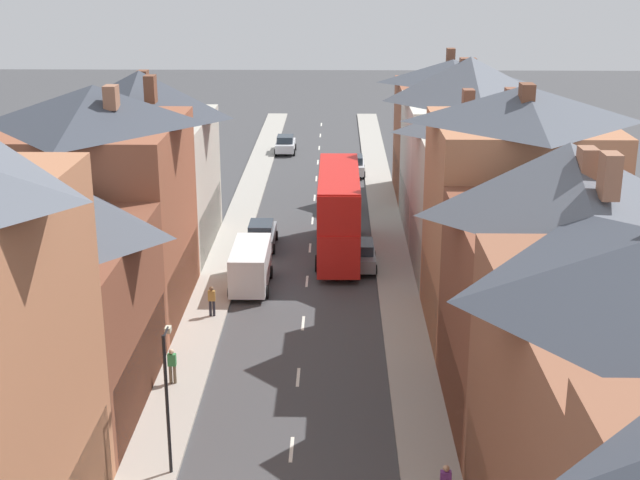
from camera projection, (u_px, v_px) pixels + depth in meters
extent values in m
cube|color=#A8A399|center=(222.00, 268.00, 52.81)|extent=(2.20, 104.00, 0.14)
cube|color=#A8A399|center=(394.00, 269.00, 52.63)|extent=(2.20, 104.00, 0.14)
cube|color=silver|center=(292.00, 449.00, 33.73)|extent=(0.14, 1.80, 0.01)
cube|color=silver|center=(298.00, 377.00, 39.43)|extent=(0.14, 1.80, 0.01)
cube|color=silver|center=(303.00, 323.00, 45.14)|extent=(0.14, 1.80, 0.01)
cube|color=silver|center=(307.00, 281.00, 50.84)|extent=(0.14, 1.80, 0.01)
cube|color=silver|center=(310.00, 248.00, 56.54)|extent=(0.14, 1.80, 0.01)
cube|color=silver|center=(313.00, 221.00, 62.25)|extent=(0.14, 1.80, 0.01)
cube|color=silver|center=(315.00, 198.00, 67.95)|extent=(0.14, 1.80, 0.01)
cube|color=silver|center=(316.00, 179.00, 73.65)|extent=(0.14, 1.80, 0.01)
cube|color=silver|center=(318.00, 162.00, 79.35)|extent=(0.14, 1.80, 0.01)
cube|color=silver|center=(319.00, 148.00, 85.06)|extent=(0.14, 1.80, 0.01)
cube|color=silver|center=(320.00, 135.00, 90.76)|extent=(0.14, 1.80, 0.01)
cube|color=silver|center=(321.00, 125.00, 96.46)|extent=(0.14, 1.80, 0.01)
cube|color=brown|center=(42.00, 324.00, 35.87)|extent=(8.00, 10.49, 7.33)
cube|color=navy|center=(142.00, 371.00, 36.44)|extent=(0.12, 9.65, 3.20)
pyramid|color=#474C56|center=(29.00, 202.00, 34.28)|extent=(8.00, 10.49, 2.91)
cube|color=brown|center=(23.00, 194.00, 32.60)|extent=(0.60, 0.90, 1.44)
cube|color=#935138|center=(103.00, 220.00, 45.23)|extent=(8.00, 10.07, 9.93)
cube|color=olive|center=(184.00, 282.00, 46.21)|extent=(0.12, 9.26, 3.20)
pyramid|color=#383D47|center=(94.00, 104.00, 43.40)|extent=(8.00, 10.07, 1.88)
cube|color=#99664C|center=(111.00, 97.00, 41.77)|extent=(0.60, 0.90, 1.13)
cube|color=#BCB7A8|center=(146.00, 185.00, 55.23)|extent=(8.00, 10.44, 8.30)
cube|color=#1E5133|center=(210.00, 224.00, 55.95)|extent=(0.12, 9.60, 3.20)
pyramid|color=#383D47|center=(140.00, 95.00, 53.49)|extent=(8.00, 10.44, 2.88)
cube|color=brown|center=(143.00, 82.00, 53.90)|extent=(0.60, 0.90, 1.36)
cube|color=brown|center=(150.00, 89.00, 50.35)|extent=(0.60, 0.90, 1.56)
cube|color=brown|center=(555.00, 321.00, 34.72)|extent=(8.00, 8.86, 8.50)
cube|color=olive|center=(450.00, 381.00, 35.62)|extent=(0.12, 8.15, 3.20)
pyramid|color=#565B66|center=(567.00, 180.00, 32.96)|extent=(8.00, 8.86, 2.84)
cube|color=#99664C|center=(587.00, 168.00, 31.61)|extent=(0.60, 0.90, 1.47)
cube|color=#99664C|center=(610.00, 176.00, 30.24)|extent=(0.60, 0.90, 1.59)
cube|color=#B2704C|center=(515.00, 230.00, 42.57)|extent=(8.00, 8.31, 10.50)
cube|color=navy|center=(429.00, 301.00, 43.78)|extent=(0.12, 7.65, 3.20)
pyramid|color=#474C56|center=(524.00, 104.00, 40.69)|extent=(8.00, 8.31, 1.67)
cube|color=brown|center=(527.00, 96.00, 39.43)|extent=(0.60, 0.90, 1.07)
cube|color=#BCB7A8|center=(486.00, 205.00, 50.61)|extent=(8.00, 7.91, 8.38)
cube|color=navy|center=(416.00, 248.00, 51.49)|extent=(0.12, 7.28, 3.20)
pyramid|color=#565B66|center=(492.00, 114.00, 49.00)|extent=(8.00, 7.91, 2.05)
cube|color=brown|center=(468.00, 103.00, 48.19)|extent=(0.60, 0.90, 1.47)
cube|color=brown|center=(511.00, 102.00, 48.10)|extent=(0.60, 0.90, 1.54)
cube|color=beige|center=(465.00, 167.00, 58.91)|extent=(8.00, 9.66, 8.70)
cube|color=#1E5133|center=(405.00, 207.00, 59.84)|extent=(0.12, 8.89, 3.20)
pyramid|color=#565B66|center=(470.00, 79.00, 57.12)|extent=(8.00, 9.66, 2.86)
cube|color=brown|center=(465.00, 68.00, 57.37)|extent=(0.60, 0.90, 1.28)
cube|color=#935138|center=(450.00, 140.00, 67.26)|extent=(8.00, 7.89, 8.67)
cube|color=black|center=(396.00, 175.00, 68.18)|extent=(0.12, 7.26, 3.20)
pyramid|color=#474C56|center=(453.00, 71.00, 65.65)|extent=(8.00, 7.89, 1.70)
cube|color=brown|center=(451.00, 58.00, 67.35)|extent=(0.60, 0.90, 1.44)
cube|color=brown|center=(472.00, 65.00, 64.57)|extent=(0.60, 0.90, 1.05)
cube|color=red|center=(339.00, 230.00, 54.68)|extent=(2.44, 10.80, 2.50)
cube|color=red|center=(339.00, 192.00, 53.93)|extent=(2.44, 10.58, 2.30)
cube|color=red|center=(339.00, 173.00, 53.56)|extent=(2.39, 10.37, 0.10)
cube|color=#28333D|center=(338.00, 203.00, 59.70)|extent=(2.20, 0.10, 1.20)
cube|color=#28333D|center=(339.00, 170.00, 58.99)|extent=(2.20, 0.10, 1.10)
cube|color=#28333D|center=(319.00, 226.00, 54.62)|extent=(0.06, 9.18, 0.90)
cube|color=#28333D|center=(319.00, 190.00, 53.92)|extent=(0.06, 9.18, 0.90)
cube|color=yellow|center=(339.00, 158.00, 58.74)|extent=(1.34, 0.08, 0.32)
cylinder|color=black|center=(320.00, 231.00, 58.24)|extent=(0.30, 1.00, 1.00)
cylinder|color=black|center=(357.00, 231.00, 58.19)|extent=(0.30, 1.00, 1.00)
cylinder|color=black|center=(318.00, 264.00, 52.23)|extent=(0.30, 1.00, 1.00)
cylinder|color=black|center=(359.00, 264.00, 52.19)|extent=(0.30, 1.00, 1.00)
cube|color=gray|center=(261.00, 236.00, 56.59)|extent=(1.70, 4.36, 0.74)
cube|color=#28333D|center=(261.00, 227.00, 56.18)|extent=(1.46, 2.18, 0.60)
cylinder|color=black|center=(250.00, 235.00, 58.01)|extent=(0.20, 0.62, 0.62)
cylinder|color=black|center=(276.00, 236.00, 57.98)|extent=(0.20, 0.62, 0.62)
cylinder|color=black|center=(246.00, 249.00, 55.44)|extent=(0.20, 0.62, 0.62)
cylinder|color=black|center=(273.00, 249.00, 55.41)|extent=(0.20, 0.62, 0.62)
cube|color=silver|center=(354.00, 167.00, 74.66)|extent=(1.70, 3.87, 0.78)
cube|color=#28333D|center=(354.00, 159.00, 74.27)|extent=(1.46, 1.93, 0.60)
cylinder|color=black|center=(343.00, 168.00, 75.94)|extent=(0.20, 0.62, 0.62)
cylinder|color=black|center=(363.00, 168.00, 75.91)|extent=(0.20, 0.62, 0.62)
cylinder|color=black|center=(344.00, 175.00, 73.66)|extent=(0.20, 0.62, 0.62)
cylinder|color=black|center=(364.00, 175.00, 73.63)|extent=(0.20, 0.62, 0.62)
cube|color=gray|center=(338.00, 202.00, 64.46)|extent=(1.70, 3.81, 0.72)
cube|color=#28333D|center=(338.00, 193.00, 64.07)|extent=(1.46, 1.91, 0.60)
cylinder|color=black|center=(327.00, 202.00, 65.71)|extent=(0.20, 0.62, 0.62)
cylinder|color=black|center=(350.00, 202.00, 65.68)|extent=(0.20, 0.62, 0.62)
cylinder|color=black|center=(326.00, 211.00, 63.47)|extent=(0.20, 0.62, 0.62)
cylinder|color=black|center=(350.00, 211.00, 63.44)|extent=(0.20, 0.62, 0.62)
cube|color=gray|center=(360.00, 257.00, 52.84)|extent=(1.70, 4.03, 0.77)
cube|color=#28333D|center=(361.00, 247.00, 52.43)|extent=(1.46, 2.02, 0.60)
cylinder|color=black|center=(346.00, 256.00, 54.16)|extent=(0.20, 0.62, 0.62)
cylinder|color=black|center=(374.00, 256.00, 54.13)|extent=(0.20, 0.62, 0.62)
cylinder|color=black|center=(346.00, 270.00, 51.78)|extent=(0.20, 0.62, 0.62)
cylinder|color=black|center=(375.00, 270.00, 51.75)|extent=(0.20, 0.62, 0.62)
cube|color=silver|center=(285.00, 146.00, 82.83)|extent=(1.70, 3.90, 0.74)
cube|color=#28333D|center=(285.00, 139.00, 82.43)|extent=(1.46, 1.95, 0.60)
cylinder|color=black|center=(277.00, 147.00, 84.11)|extent=(0.20, 0.62, 0.62)
cylinder|color=black|center=(295.00, 147.00, 84.08)|extent=(0.20, 0.62, 0.62)
cylinder|color=black|center=(276.00, 152.00, 81.81)|extent=(0.20, 0.62, 0.62)
cylinder|color=black|center=(294.00, 152.00, 81.78)|extent=(0.20, 0.62, 0.62)
cube|color=white|center=(251.00, 265.00, 49.48)|extent=(1.96, 5.20, 2.10)
cube|color=#28333D|center=(254.00, 245.00, 51.81)|extent=(1.76, 0.10, 0.90)
cylinder|color=black|center=(237.00, 272.00, 51.29)|extent=(0.24, 0.72, 0.72)
cylinder|color=black|center=(270.00, 272.00, 51.26)|extent=(0.24, 0.72, 0.72)
cylinder|color=black|center=(230.00, 292.00, 48.33)|extent=(0.24, 0.72, 0.72)
cylinder|color=black|center=(266.00, 292.00, 48.29)|extent=(0.24, 0.72, 0.72)
cube|color=#723384|center=(446.00, 478.00, 29.68)|extent=(0.36, 0.22, 0.54)
sphere|color=tan|center=(446.00, 468.00, 29.56)|extent=(0.22, 0.22, 0.22)
cylinder|color=brown|center=(171.00, 374.00, 38.48)|extent=(0.14, 0.14, 0.84)
cylinder|color=brown|center=(175.00, 374.00, 38.48)|extent=(0.14, 0.14, 0.84)
cube|color=#338447|center=(172.00, 360.00, 38.27)|extent=(0.36, 0.22, 0.54)
sphere|color=beige|center=(171.00, 352.00, 38.15)|extent=(0.22, 0.22, 0.22)
cylinder|color=#23232D|center=(210.00, 308.00, 45.58)|extent=(0.14, 0.14, 0.84)
cylinder|color=#23232D|center=(214.00, 308.00, 45.58)|extent=(0.14, 0.14, 0.84)
cube|color=#A87A38|center=(212.00, 296.00, 45.36)|extent=(0.36, 0.22, 0.54)
sphere|color=brown|center=(211.00, 289.00, 45.24)|extent=(0.22, 0.22, 0.22)
cylinder|color=black|center=(167.00, 407.00, 31.24)|extent=(0.12, 0.12, 5.50)
cylinder|color=black|center=(166.00, 333.00, 30.84)|extent=(0.08, 0.90, 0.08)
cube|color=beige|center=(168.00, 330.00, 31.29)|extent=(0.20, 0.32, 0.20)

